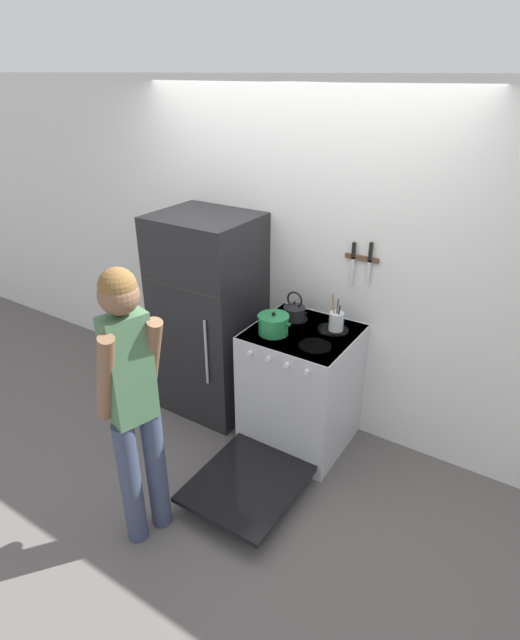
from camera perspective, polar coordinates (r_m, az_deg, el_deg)
name	(u,v)px	position (r m, az deg, el deg)	size (l,w,h in m)	color
ground_plane	(287,403)	(4.36, 3.13, -9.44)	(14.00, 14.00, 0.00)	#5B5654
wall_back	(293,262)	(3.78, 3.83, 6.64)	(10.00, 0.06, 2.55)	silver
refrigerator	(209,316)	(3.98, -5.87, 0.43)	(0.74, 0.66, 1.63)	black
stove_range	(298,390)	(3.70, 4.41, -7.99)	(0.72, 1.44, 0.94)	silver
dutch_oven_pot	(273,324)	(3.42, 1.55, -0.49)	(0.26, 0.21, 0.16)	#237A42
tea_kettle	(295,311)	(3.63, 3.97, 1.05)	(0.20, 0.16, 0.22)	black
utensil_jar	(336,321)	(3.50, 8.72, -0.07)	(0.10, 0.10, 0.27)	silver
person	(133,398)	(2.80, -14.33, -8.62)	(0.34, 0.40, 1.73)	#38425B
wall_knife_strip	(362,258)	(3.47, 11.55, 6.99)	(0.24, 0.03, 0.34)	brown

